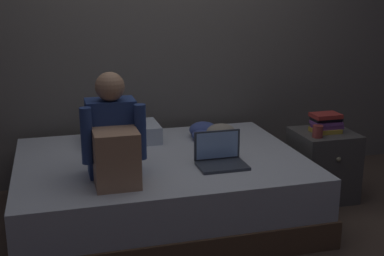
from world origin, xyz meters
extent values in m
plane|color=#47382D|center=(0.00, 0.00, 0.00)|extent=(8.00, 8.00, 0.00)
cube|color=#605B56|center=(0.00, 1.20, 1.35)|extent=(5.60, 0.10, 2.70)
cube|color=brown|center=(-0.20, 0.30, 0.09)|extent=(2.00, 1.50, 0.19)
cube|color=#B2B7C1|center=(-0.20, 0.30, 0.33)|extent=(1.96, 1.46, 0.28)
cube|color=#474442|center=(1.10, 0.34, 0.27)|extent=(0.44, 0.44, 0.54)
sphere|color=gray|center=(1.10, 0.12, 0.39)|extent=(0.04, 0.04, 0.04)
cube|color=navy|center=(-0.56, 0.06, 0.70)|extent=(0.30, 0.20, 0.48)
sphere|color=#A87C5E|center=(-0.56, 0.03, 1.03)|extent=(0.18, 0.18, 0.18)
cube|color=#A87C5E|center=(-0.56, -0.16, 0.63)|extent=(0.26, 0.24, 0.34)
cylinder|color=navy|center=(-0.72, -0.08, 0.76)|extent=(0.07, 0.07, 0.34)
cylinder|color=navy|center=(-0.40, -0.08, 0.76)|extent=(0.07, 0.07, 0.34)
cube|color=#333842|center=(0.15, -0.02, 0.47)|extent=(0.32, 0.22, 0.02)
cube|color=#333842|center=(0.15, 0.10, 0.58)|extent=(0.32, 0.01, 0.20)
cube|color=#8CB2EA|center=(0.15, 0.09, 0.58)|extent=(0.29, 0.00, 0.18)
cube|color=silver|center=(-0.40, 0.75, 0.53)|extent=(0.56, 0.36, 0.13)
cube|color=gold|center=(1.10, 0.34, 0.55)|extent=(0.21, 0.16, 0.03)
cube|color=#703D84|center=(1.11, 0.34, 0.58)|extent=(0.22, 0.13, 0.03)
cube|color=#703D84|center=(1.10, 0.33, 0.61)|extent=(0.21, 0.14, 0.02)
cube|color=black|center=(1.11, 0.35, 0.64)|extent=(0.22, 0.13, 0.03)
cube|color=#9E2D28|center=(1.10, 0.34, 0.67)|extent=(0.21, 0.16, 0.03)
cylinder|color=#933833|center=(0.97, 0.22, 0.58)|extent=(0.08, 0.08, 0.09)
ellipsoid|color=#3D4C8E|center=(0.23, 0.70, 0.52)|extent=(0.22, 0.19, 0.12)
ellipsoid|color=#3D4C8E|center=(0.19, 0.61, 0.51)|extent=(0.15, 0.13, 0.08)
ellipsoid|color=gray|center=(0.34, 0.59, 0.53)|extent=(0.23, 0.20, 0.13)
ellipsoid|color=gray|center=(0.32, 0.68, 0.51)|extent=(0.18, 0.15, 0.10)
camera|label=1|loc=(-0.89, -3.03, 1.61)|focal=47.95mm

